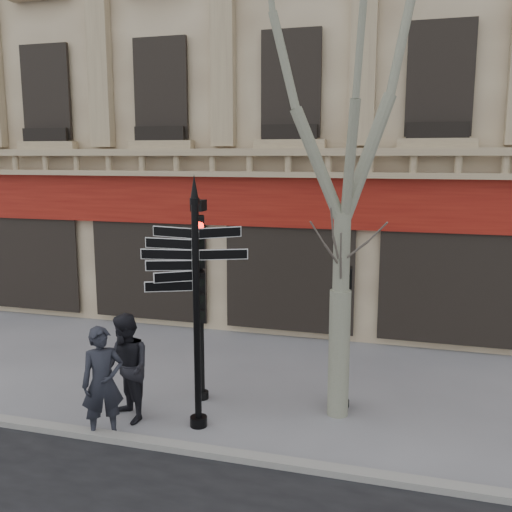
{
  "coord_description": "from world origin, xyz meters",
  "views": [
    {
      "loc": [
        3.18,
        -9.34,
        4.75
      ],
      "look_at": [
        0.33,
        0.6,
        2.94
      ],
      "focal_mm": 40.0,
      "sensor_mm": 36.0,
      "label": 1
    }
  ],
  "objects_px": {
    "fingerpost": "(196,261)",
    "pedestrian_b": "(126,368)",
    "traffic_signal_main": "(200,276)",
    "plane_tree": "(347,54)",
    "traffic_signal_secondary": "(345,310)",
    "pedestrian_a": "(103,383)"
  },
  "relations": [
    {
      "from": "fingerpost",
      "to": "traffic_signal_secondary",
      "type": "xyz_separation_m",
      "value": [
        2.36,
        1.52,
        -1.09
      ]
    },
    {
      "from": "traffic_signal_secondary",
      "to": "plane_tree",
      "type": "xyz_separation_m",
      "value": [
        -0.04,
        -0.36,
        4.53
      ]
    },
    {
      "from": "traffic_signal_secondary",
      "to": "pedestrian_b",
      "type": "distance_m",
      "value": 4.14
    },
    {
      "from": "traffic_signal_main",
      "to": "pedestrian_b",
      "type": "xyz_separation_m",
      "value": [
        -0.95,
        -1.25,
        -1.5
      ]
    },
    {
      "from": "fingerpost",
      "to": "plane_tree",
      "type": "distance_m",
      "value": 4.31
    },
    {
      "from": "traffic_signal_secondary",
      "to": "pedestrian_b",
      "type": "xyz_separation_m",
      "value": [
        -3.68,
        -1.65,
        -0.92
      ]
    },
    {
      "from": "fingerpost",
      "to": "pedestrian_a",
      "type": "height_order",
      "value": "fingerpost"
    },
    {
      "from": "traffic_signal_main",
      "to": "plane_tree",
      "type": "bearing_deg",
      "value": -23.52
    },
    {
      "from": "fingerpost",
      "to": "pedestrian_b",
      "type": "distance_m",
      "value": 2.41
    },
    {
      "from": "plane_tree",
      "to": "traffic_signal_main",
      "type": "bearing_deg",
      "value": -179.21
    },
    {
      "from": "traffic_signal_main",
      "to": "traffic_signal_secondary",
      "type": "height_order",
      "value": "traffic_signal_main"
    },
    {
      "from": "fingerpost",
      "to": "pedestrian_b",
      "type": "height_order",
      "value": "fingerpost"
    },
    {
      "from": "fingerpost",
      "to": "plane_tree",
      "type": "xyz_separation_m",
      "value": [
        2.32,
        1.15,
        3.44
      ]
    },
    {
      "from": "traffic_signal_main",
      "to": "pedestrian_a",
      "type": "xyz_separation_m",
      "value": [
        -1.02,
        -1.93,
        -1.52
      ]
    },
    {
      "from": "traffic_signal_secondary",
      "to": "fingerpost",
      "type": "bearing_deg",
      "value": -152.31
    },
    {
      "from": "plane_tree",
      "to": "pedestrian_b",
      "type": "distance_m",
      "value": 6.68
    },
    {
      "from": "traffic_signal_secondary",
      "to": "plane_tree",
      "type": "relative_size",
      "value": 0.3
    },
    {
      "from": "fingerpost",
      "to": "pedestrian_a",
      "type": "xyz_separation_m",
      "value": [
        -1.4,
        -0.81,
        -2.02
      ]
    },
    {
      "from": "traffic_signal_secondary",
      "to": "pedestrian_a",
      "type": "relative_size",
      "value": 1.4
    },
    {
      "from": "traffic_signal_main",
      "to": "pedestrian_b",
      "type": "height_order",
      "value": "traffic_signal_main"
    },
    {
      "from": "fingerpost",
      "to": "pedestrian_a",
      "type": "relative_size",
      "value": 2.29
    },
    {
      "from": "fingerpost",
      "to": "traffic_signal_main",
      "type": "distance_m",
      "value": 1.28
    }
  ]
}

